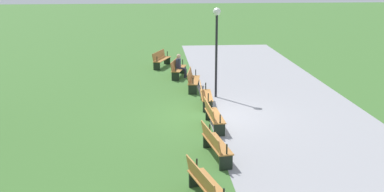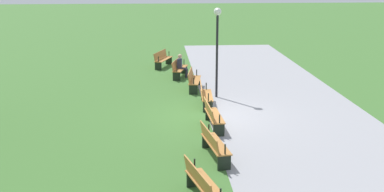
% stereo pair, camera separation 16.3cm
% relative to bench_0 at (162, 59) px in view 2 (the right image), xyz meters
% --- Properties ---
extents(ground_plane, '(120.00, 120.00, 0.00)m').
position_rel_bench_0_xyz_m(ground_plane, '(9.35, 1.75, -0.48)').
color(ground_plane, '#3D6B2D').
extents(path_paving, '(33.78, 6.20, 0.01)m').
position_rel_bench_0_xyz_m(path_paving, '(9.35, 4.73, -0.47)').
color(path_paving, '#939399').
rests_on(path_paving, ground).
extents(bench_0, '(1.92, 1.10, 0.89)m').
position_rel_bench_0_xyz_m(bench_0, '(0.00, 0.00, 0.00)').
color(bench_0, '#B27538').
rests_on(bench_0, ground).
extents(bench_1, '(1.93, 0.93, 0.89)m').
position_rel_bench_0_xyz_m(bench_1, '(2.60, 0.82, 0.00)').
color(bench_1, '#B27538').
rests_on(bench_1, ground).
extents(bench_2, '(1.92, 0.75, 0.89)m').
position_rel_bench_0_xyz_m(bench_2, '(5.27, 1.37, 0.00)').
color(bench_2, '#B27538').
rests_on(bench_2, ground).
extents(bench_3, '(1.89, 0.57, 0.89)m').
position_rel_bench_0_xyz_m(bench_3, '(7.99, 1.65, 0.00)').
color(bench_3, '#B27538').
rests_on(bench_3, ground).
extents(bench_4, '(1.89, 0.57, 0.89)m').
position_rel_bench_0_xyz_m(bench_4, '(10.72, 1.65, 0.00)').
color(bench_4, '#B27538').
rests_on(bench_4, ground).
extents(bench_5, '(1.92, 0.75, 0.89)m').
position_rel_bench_0_xyz_m(bench_5, '(13.43, 1.37, 0.00)').
color(bench_5, '#B27538').
rests_on(bench_5, ground).
extents(bench_6, '(1.93, 0.93, 0.89)m').
position_rel_bench_0_xyz_m(bench_6, '(16.10, 0.82, 0.00)').
color(bench_6, '#B27538').
rests_on(bench_6, ground).
extents(person_seated, '(0.43, 0.58, 1.20)m').
position_rel_bench_0_xyz_m(person_seated, '(2.67, 0.95, 0.16)').
color(person_seated, '#2D3347').
rests_on(person_seated, ground).
extents(lamp_post, '(0.32, 0.32, 3.83)m').
position_rel_bench_0_xyz_m(lamp_post, '(6.64, 2.28, 2.20)').
color(lamp_post, black).
rests_on(lamp_post, ground).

